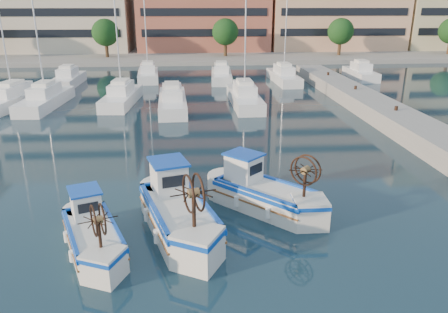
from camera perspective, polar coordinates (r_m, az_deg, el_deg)
ground at (r=17.48m, az=1.11°, el=-9.32°), size 300.00×300.00×0.00m
quay at (r=28.50m, az=26.42°, el=1.46°), size 3.00×60.00×1.20m
yacht_marina at (r=43.73m, az=-6.72°, el=8.94°), size 38.18×22.73×11.50m
fishing_boat_a at (r=16.46m, az=-16.82°, el=-9.44°), size 2.94×4.17×2.52m
fishing_boat_b at (r=16.99m, az=-6.08°, el=-7.01°), size 3.38×5.25×3.18m
fishing_boat_c at (r=18.75m, az=5.12°, el=-4.60°), size 4.44×4.48×2.90m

